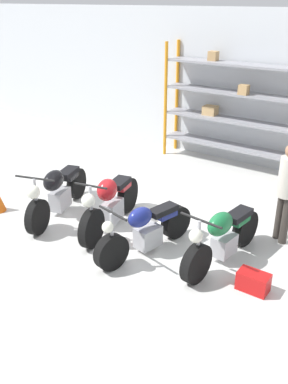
# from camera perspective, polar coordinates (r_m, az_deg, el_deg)

# --- Properties ---
(ground_plane) EXTENTS (30.00, 30.00, 0.00)m
(ground_plane) POSITION_cam_1_polar(r_m,az_deg,el_deg) (7.47, -1.78, -5.93)
(ground_plane) COLOR silver
(back_wall) EXTENTS (30.00, 0.08, 3.60)m
(back_wall) POSITION_cam_1_polar(r_m,az_deg,el_deg) (10.68, 13.49, 13.16)
(back_wall) COLOR silver
(back_wall) RESTS_ON ground_plane
(shelving_rack) EXTENTS (3.40, 0.63, 2.83)m
(shelving_rack) POSITION_cam_1_polar(r_m,az_deg,el_deg) (10.50, 11.39, 11.24)
(shelving_rack) COLOR orange
(shelving_rack) RESTS_ON ground_plane
(motorcycle_black) EXTENTS (0.97, 2.12, 1.04)m
(motorcycle_black) POSITION_cam_1_polar(r_m,az_deg,el_deg) (8.15, -11.49, 0.04)
(motorcycle_black) COLOR black
(motorcycle_black) RESTS_ON ground_plane
(motorcycle_red) EXTENTS (0.71, 2.06, 1.09)m
(motorcycle_red) POSITION_cam_1_polar(r_m,az_deg,el_deg) (7.55, -4.53, -1.51)
(motorcycle_red) COLOR black
(motorcycle_red) RESTS_ON ground_plane
(motorcycle_blue) EXTENTS (0.73, 1.98, 0.95)m
(motorcycle_blue) POSITION_cam_1_polar(r_m,az_deg,el_deg) (6.85, 0.22, -5.10)
(motorcycle_blue) COLOR black
(motorcycle_blue) RESTS_ON ground_plane
(motorcycle_green) EXTENTS (0.68, 2.01, 1.01)m
(motorcycle_green) POSITION_cam_1_polar(r_m,az_deg,el_deg) (6.69, 10.45, -5.88)
(motorcycle_green) COLOR black
(motorcycle_green) RESTS_ON ground_plane
(person_browsing) EXTENTS (0.45, 0.45, 1.72)m
(person_browsing) POSITION_cam_1_polar(r_m,az_deg,el_deg) (7.28, 18.56, 0.80)
(person_browsing) COLOR #38332D
(person_browsing) RESTS_ON ground_plane
(toolbox) EXTENTS (0.44, 0.26, 0.28)m
(toolbox) POSITION_cam_1_polar(r_m,az_deg,el_deg) (6.34, 14.36, -11.50)
(toolbox) COLOR red
(toolbox) RESTS_ON ground_plane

